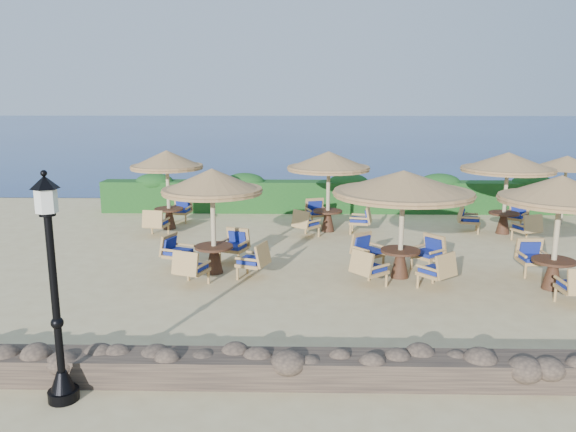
{
  "coord_description": "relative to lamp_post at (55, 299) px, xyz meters",
  "views": [
    {
      "loc": [
        -1.35,
        -14.21,
        4.32
      ],
      "look_at": [
        -1.67,
        0.19,
        1.3
      ],
      "focal_mm": 35.0,
      "sensor_mm": 36.0,
      "label": 1
    }
  ],
  "objects": [
    {
      "name": "cafe_set_0",
      "position": [
        1.29,
        6.14,
        0.18
      ],
      "size": [
        2.87,
        2.87,
        2.65
      ],
      "color": "#C0AF87",
      "rests_on": "ground"
    },
    {
      "name": "stone_wall",
      "position": [
        4.8,
        0.6,
        -1.33
      ],
      "size": [
        15.0,
        0.65,
        0.44
      ],
      "primitive_type": "cube",
      "color": "brown",
      "rests_on": "ground"
    },
    {
      "name": "cafe_set_5",
      "position": [
        10.06,
        10.54,
        0.39
      ],
      "size": [
        2.94,
        2.94,
        2.65
      ],
      "color": "#C0AF87",
      "rests_on": "ground"
    },
    {
      "name": "cafe_set_3",
      "position": [
        -0.97,
        10.99,
        0.37
      ],
      "size": [
        2.41,
        2.88,
        2.65
      ],
      "color": "#C0AF87",
      "rests_on": "ground"
    },
    {
      "name": "extra_parasol",
      "position": [
        12.6,
        12.0,
        0.62
      ],
      "size": [
        2.3,
        2.3,
        2.41
      ],
      "color": "#C0AF87",
      "rests_on": "ground"
    },
    {
      "name": "ground",
      "position": [
        4.8,
        6.8,
        -1.55
      ],
      "size": [
        120.0,
        120.0,
        0.0
      ],
      "primitive_type": "plane",
      "color": "#CFBC83",
      "rests_on": "ground"
    },
    {
      "name": "hedge",
      "position": [
        4.8,
        14.0,
        -0.95
      ],
      "size": [
        18.0,
        0.9,
        1.2
      ],
      "primitive_type": "cube",
      "color": "#143F16",
      "rests_on": "ground"
    },
    {
      "name": "sea",
      "position": [
        4.8,
        76.8,
        -1.55
      ],
      "size": [
        160.0,
        160.0,
        0.0
      ],
      "primitive_type": "plane",
      "color": "navy",
      "rests_on": "ground"
    },
    {
      "name": "cafe_set_2",
      "position": [
        9.27,
        5.08,
        0.44
      ],
      "size": [
        2.72,
        2.81,
        2.65
      ],
      "color": "#C0AF87",
      "rests_on": "ground"
    },
    {
      "name": "cafe_set_1",
      "position": [
        5.9,
        5.87,
        0.4
      ],
      "size": [
        3.39,
        3.39,
        2.65
      ],
      "color": "#C0AF87",
      "rests_on": "ground"
    },
    {
      "name": "lamp_post",
      "position": [
        0.0,
        0.0,
        0.0
      ],
      "size": [
        0.44,
        0.44,
        3.31
      ],
      "color": "black",
      "rests_on": "ground"
    },
    {
      "name": "cafe_set_4",
      "position": [
        4.36,
        10.76,
        0.34
      ],
      "size": [
        2.8,
        2.8,
        2.65
      ],
      "color": "#C0AF87",
      "rests_on": "ground"
    }
  ]
}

